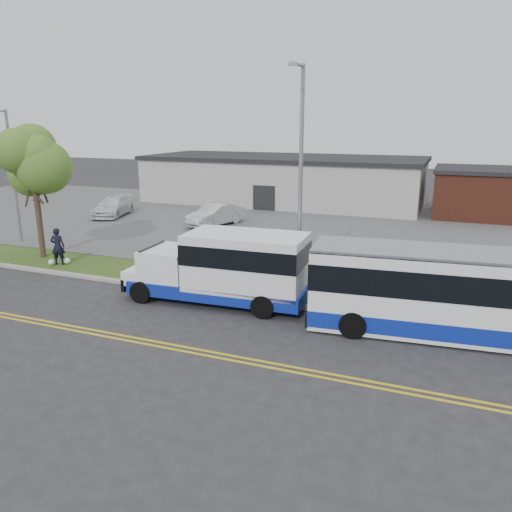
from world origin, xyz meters
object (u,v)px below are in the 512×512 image
at_px(streetlight_far, 12,172).
at_px(pedestrian, 58,246).
at_px(streetlight_near, 300,175).
at_px(parked_car_b, 113,207).
at_px(parked_car_a, 215,215).
at_px(tree_west, 33,166).
at_px(transit_bus, 472,295).
at_px(shuttle_bus, 229,266).

relative_size(streetlight_far, pedestrian, 4.08).
distance_m(streetlight_near, parked_car_b, 23.31).
height_order(streetlight_near, parked_car_a, streetlight_near).
xyz_separation_m(tree_west, pedestrian, (2.00, -0.91, -4.04)).
bearing_deg(parked_car_b, transit_bus, -44.40).
xyz_separation_m(pedestrian, parked_car_a, (3.04, 12.30, -0.20)).
bearing_deg(parked_car_a, transit_bus, -23.43).
height_order(tree_west, parked_car_b, tree_west).
relative_size(streetlight_near, shuttle_bus, 1.18).
xyz_separation_m(streetlight_far, parked_car_b, (-0.29, 9.63, -3.64)).
distance_m(streetlight_near, parked_car_a, 16.09).
bearing_deg(shuttle_bus, tree_west, 165.28).
distance_m(streetlight_far, pedestrian, 7.57).
relative_size(transit_bus, parked_car_b, 2.23).
relative_size(streetlight_far, parked_car_b, 1.57).
bearing_deg(streetlight_far, shuttle_bus, -16.01).
xyz_separation_m(pedestrian, parked_car_b, (-6.30, 12.76, -0.24)).
bearing_deg(parked_car_b, shuttle_bus, -55.96).
xyz_separation_m(tree_west, streetlight_near, (15.00, -0.47, 0.11)).
distance_m(streetlight_near, transit_bus, 8.13).
relative_size(tree_west, shuttle_bus, 0.86).
height_order(streetlight_near, parked_car_b, streetlight_near).
bearing_deg(streetlight_near, pedestrian, -178.06).
relative_size(pedestrian, parked_car_b, 0.39).
bearing_deg(tree_west, shuttle_bus, -11.44).
bearing_deg(tree_west, parked_car_b, 109.93).
relative_size(tree_west, pedestrian, 3.52).
bearing_deg(transit_bus, pedestrian, 169.57).
bearing_deg(pedestrian, shuttle_bus, 147.49).
distance_m(streetlight_near, pedestrian, 13.65).
height_order(streetlight_near, transit_bus, streetlight_near).
relative_size(tree_west, parked_car_a, 1.45).
distance_m(shuttle_bus, parked_car_b, 22.24).
distance_m(pedestrian, parked_car_b, 14.23).
bearing_deg(transit_bus, streetlight_far, 163.89).
distance_m(transit_bus, parked_car_a, 21.95).
distance_m(streetlight_far, transit_bus, 26.54).
relative_size(tree_west, transit_bus, 0.61).
xyz_separation_m(parked_car_a, parked_car_b, (-9.34, 0.45, -0.05)).
bearing_deg(streetlight_far, transit_bus, -10.52).
bearing_deg(parked_car_b, pedestrian, -79.29).
bearing_deg(parked_car_a, streetlight_far, -118.38).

